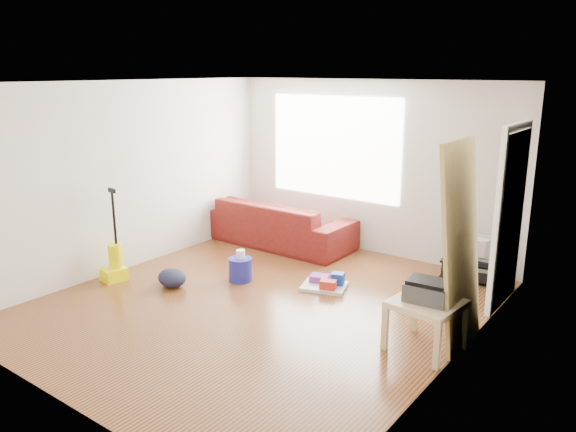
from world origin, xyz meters
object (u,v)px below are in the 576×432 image
Objects in this scene: cleaning_tray at (326,283)px; backpack at (172,286)px; tv_stand at (469,269)px; sofa at (279,244)px; side_table at (427,309)px; vacuum at (115,263)px; bucket at (241,280)px.

backpack is (-1.57, -1.11, -0.06)m from cleaning_tray.
tv_stand is at bearing 45.87° from cleaning_tray.
sofa is 2.91m from tv_stand.
sofa is at bearing 102.92° from backpack.
side_table reaches higher than tv_stand.
cleaning_tray is (-1.61, 0.74, -0.36)m from side_table.
cleaning_tray reaches higher than backpack.
tv_stand is at bearing 53.27° from backpack.
side_table reaches higher than sofa.
side_table is 4.01m from vacuum.
tv_stand is 1.89m from cleaning_tray.
side_table is (0.30, -2.10, 0.28)m from tv_stand.
tv_stand is 2.43× the size of bucket.
backpack is at bearing -173.54° from side_table.
tv_stand reaches higher than bucket.
sofa is 1.98× the size of vacuum.
cleaning_tray is at bearing 40.91° from vacuum.
bucket is 0.47× the size of cleaning_tray.
tv_stand is 0.61× the size of vacuum.
sofa is 5.83× the size of backpack.
tv_stand is at bearing 98.14° from side_table.
sofa reaches higher than bucket.
tv_stand is 2.14m from side_table.
side_table is at bearing 19.46° from vacuum.
vacuum is (-0.76, -2.47, 0.22)m from sofa.
side_table reaches higher than backpack.
side_table is 0.56× the size of vacuum.
bucket is 1.12m from cleaning_tray.
cleaning_tray is (1.58, -1.08, 0.06)m from sofa.
side_table is 1.66× the size of backpack.
side_table is 2.25× the size of bucket.
tv_stand is 1.13× the size of cleaning_tray.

